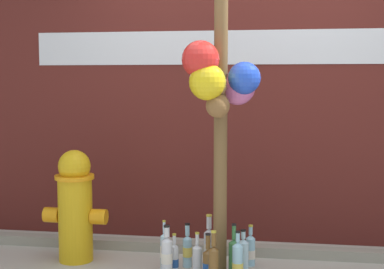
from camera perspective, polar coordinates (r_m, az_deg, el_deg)
name	(u,v)px	position (r m, az deg, el deg)	size (l,w,h in m)	color
building_wall	(244,13)	(4.89, 5.33, 12.25)	(10.00, 0.21, 3.91)	#561E19
curb_strip	(238,249)	(4.57, 4.69, -11.60)	(8.00, 0.12, 0.08)	gray
memorial_post	(221,65)	(3.81, 2.94, 7.09)	(0.52, 0.46, 2.56)	brown
fire_hydrant	(75,205)	(4.40, -11.83, -7.08)	(0.49, 0.30, 0.86)	gold
bottle_0	(214,267)	(3.78, 2.21, -13.30)	(0.07, 0.07, 0.41)	brown
bottle_1	(238,264)	(3.87, 4.67, -13.05)	(0.08, 0.08, 0.38)	#93CCE0
bottle_2	(243,256)	(4.09, 5.22, -12.20)	(0.08, 0.08, 0.33)	#B2DBEA
bottle_3	(208,265)	(3.90, 1.64, -13.18)	(0.07, 0.07, 0.36)	brown
bottle_4	(234,258)	(3.97, 4.28, -12.47)	(0.07, 0.07, 0.40)	#337038
bottle_5	(209,247)	(4.17, 1.74, -11.44)	(0.08, 0.08, 0.41)	silver
bottle_6	(167,257)	(3.94, -2.58, -12.42)	(0.08, 0.08, 0.40)	silver
bottle_7	(187,250)	(4.24, -0.47, -11.66)	(0.07, 0.07, 0.33)	#93CCE0
bottle_8	(164,251)	(4.18, -2.85, -11.74)	(0.06, 0.06, 0.37)	#B2DBEA
bottle_9	(250,250)	(4.30, 5.98, -11.64)	(0.07, 0.07, 0.31)	#93CCE0
bottle_10	(174,260)	(4.04, -1.81, -12.66)	(0.06, 0.06, 0.31)	silver
bottle_11	(197,260)	(4.02, 0.53, -12.65)	(0.07, 0.07, 0.33)	silver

